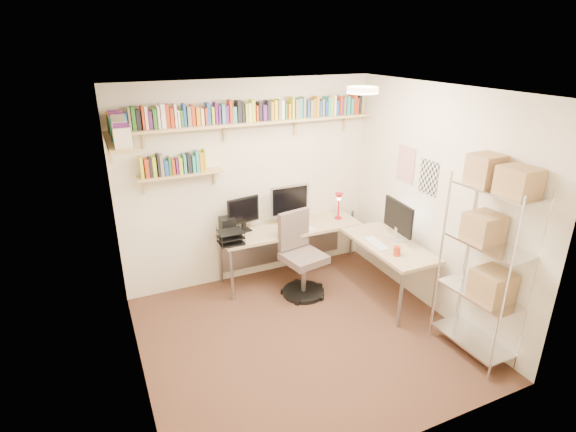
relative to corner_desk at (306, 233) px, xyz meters
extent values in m
plane|color=#47281E|center=(-0.53, -0.98, -0.69)|extent=(3.20, 3.20, 0.00)
cube|color=beige|center=(-0.53, 0.52, 0.56)|extent=(3.20, 0.04, 2.50)
cube|color=beige|center=(-2.13, -0.98, 0.56)|extent=(0.04, 3.00, 2.50)
cube|color=beige|center=(1.07, -0.98, 0.56)|extent=(0.04, 3.00, 2.50)
cube|color=beige|center=(-0.53, -2.48, 0.56)|extent=(3.20, 0.04, 2.50)
cube|color=white|center=(-0.53, -0.98, 1.81)|extent=(3.20, 3.00, 0.04)
cube|color=white|center=(1.06, -0.43, 0.86)|extent=(0.01, 0.30, 0.42)
cube|color=silver|center=(1.06, -0.83, 0.81)|extent=(0.01, 0.28, 0.38)
cylinder|color=#FFEAC6|center=(0.17, -0.78, 1.77)|extent=(0.30, 0.30, 0.06)
cube|color=tan|center=(-0.53, 0.40, 1.33)|extent=(3.05, 0.25, 0.03)
cube|color=tan|center=(-2.00, -0.03, 1.33)|extent=(0.25, 1.00, 0.03)
cube|color=tan|center=(-1.38, 0.42, 0.81)|extent=(0.95, 0.20, 0.02)
cube|color=tan|center=(-1.73, 0.46, 1.26)|extent=(0.03, 0.20, 0.20)
cube|color=tan|center=(-0.83, 0.46, 1.26)|extent=(0.03, 0.20, 0.20)
cube|color=tan|center=(0.07, 0.46, 1.26)|extent=(0.03, 0.20, 0.20)
cube|color=tan|center=(0.77, 0.46, 1.26)|extent=(0.03, 0.20, 0.20)
cube|color=gold|center=(-1.99, 0.40, 1.43)|extent=(0.02, 0.13, 0.18)
cube|color=#AD3417|center=(-1.95, 0.40, 1.44)|extent=(0.04, 0.13, 0.20)
cube|color=#1D499A|center=(-1.90, 0.40, 1.43)|extent=(0.04, 0.15, 0.18)
cube|color=gray|center=(-1.85, 0.40, 1.45)|extent=(0.02, 0.12, 0.23)
cube|color=#296A23|center=(-1.81, 0.40, 1.46)|extent=(0.04, 0.12, 0.24)
cube|color=black|center=(-1.77, 0.40, 1.44)|extent=(0.04, 0.12, 0.20)
cube|color=#AD3417|center=(-1.72, 0.40, 1.46)|extent=(0.02, 0.15, 0.24)
cube|color=white|center=(-1.69, 0.40, 1.46)|extent=(0.03, 0.12, 0.24)
cube|color=#541B65|center=(-1.65, 0.40, 1.43)|extent=(0.03, 0.13, 0.18)
cube|color=#296A23|center=(-1.60, 0.40, 1.44)|extent=(0.04, 0.14, 0.21)
cube|color=white|center=(-1.56, 0.40, 1.46)|extent=(0.02, 0.15, 0.23)
cube|color=white|center=(-1.52, 0.40, 1.46)|extent=(0.04, 0.12, 0.25)
cube|color=#AD3417|center=(-1.47, 0.40, 1.46)|extent=(0.04, 0.13, 0.24)
cube|color=#AD3417|center=(-1.43, 0.40, 1.44)|extent=(0.04, 0.12, 0.20)
cube|color=white|center=(-1.39, 0.40, 1.46)|extent=(0.02, 0.14, 0.24)
cube|color=white|center=(-1.36, 0.40, 1.43)|extent=(0.02, 0.14, 0.18)
cube|color=#296A23|center=(-1.33, 0.40, 1.43)|extent=(0.03, 0.14, 0.17)
cube|color=#1D499A|center=(-1.29, 0.40, 1.46)|extent=(0.03, 0.12, 0.24)
cube|color=gray|center=(-1.25, 0.40, 1.45)|extent=(0.04, 0.13, 0.21)
cube|color=#AD3417|center=(-1.20, 0.40, 1.45)|extent=(0.04, 0.13, 0.22)
cube|color=orange|center=(-1.15, 0.40, 1.44)|extent=(0.04, 0.12, 0.19)
cube|color=white|center=(-1.10, 0.40, 1.43)|extent=(0.03, 0.11, 0.18)
cube|color=#AD3417|center=(-1.06, 0.40, 1.43)|extent=(0.02, 0.15, 0.18)
cube|color=#1D499A|center=(-1.03, 0.40, 1.46)|extent=(0.04, 0.12, 0.23)
cube|color=gold|center=(-0.99, 0.40, 1.44)|extent=(0.03, 0.13, 0.19)
cube|color=#541B65|center=(-0.95, 0.40, 1.46)|extent=(0.03, 0.12, 0.23)
cube|color=#541B65|center=(-0.91, 0.40, 1.44)|extent=(0.02, 0.12, 0.20)
cube|color=teal|center=(-0.87, 0.40, 1.45)|extent=(0.04, 0.14, 0.21)
cube|color=#541B65|center=(-0.83, 0.40, 1.44)|extent=(0.04, 0.12, 0.19)
cube|color=#AD3417|center=(-0.78, 0.40, 1.47)|extent=(0.03, 0.12, 0.25)
cube|color=teal|center=(-0.74, 0.40, 1.43)|extent=(0.04, 0.12, 0.18)
cube|color=black|center=(-0.68, 0.40, 1.46)|extent=(0.04, 0.14, 0.24)
cube|color=black|center=(-0.64, 0.40, 1.46)|extent=(0.02, 0.12, 0.23)
cube|color=gold|center=(-0.60, 0.40, 1.44)|extent=(0.03, 0.13, 0.20)
cube|color=white|center=(-0.56, 0.40, 1.44)|extent=(0.03, 0.14, 0.21)
cube|color=gold|center=(-0.52, 0.40, 1.46)|extent=(0.04, 0.12, 0.24)
cube|color=#AD3417|center=(-0.47, 0.40, 1.43)|extent=(0.02, 0.12, 0.17)
cube|color=black|center=(-0.43, 0.40, 1.45)|extent=(0.04, 0.12, 0.21)
cube|color=#541B65|center=(-0.38, 0.40, 1.43)|extent=(0.04, 0.15, 0.18)
cube|color=black|center=(-0.33, 0.40, 1.45)|extent=(0.04, 0.14, 0.22)
cube|color=orange|center=(-0.29, 0.40, 1.44)|extent=(0.03, 0.13, 0.21)
cube|color=gold|center=(-0.24, 0.40, 1.45)|extent=(0.04, 0.14, 0.22)
cube|color=gray|center=(-0.20, 0.40, 1.45)|extent=(0.03, 0.13, 0.23)
cube|color=white|center=(-0.16, 0.40, 1.45)|extent=(0.04, 0.12, 0.22)
cube|color=#296A23|center=(-0.11, 0.40, 1.43)|extent=(0.02, 0.11, 0.18)
cube|color=orange|center=(-0.07, 0.40, 1.43)|extent=(0.03, 0.12, 0.17)
cube|color=gold|center=(-0.02, 0.40, 1.46)|extent=(0.03, 0.13, 0.24)
cube|color=gray|center=(0.02, 0.40, 1.45)|extent=(0.04, 0.15, 0.22)
cube|color=teal|center=(0.07, 0.40, 1.45)|extent=(0.04, 0.13, 0.23)
cube|color=gray|center=(0.12, 0.40, 1.46)|extent=(0.04, 0.12, 0.24)
cube|color=#1D499A|center=(0.17, 0.40, 1.44)|extent=(0.03, 0.14, 0.20)
cube|color=orange|center=(0.22, 0.40, 1.44)|extent=(0.03, 0.13, 0.20)
cube|color=gray|center=(0.26, 0.40, 1.45)|extent=(0.03, 0.12, 0.22)
cube|color=orange|center=(0.30, 0.40, 1.46)|extent=(0.04, 0.12, 0.24)
cube|color=#1D499A|center=(0.34, 0.40, 1.43)|extent=(0.03, 0.12, 0.18)
cube|color=gray|center=(0.38, 0.40, 1.44)|extent=(0.03, 0.12, 0.20)
cube|color=#1D499A|center=(0.41, 0.40, 1.43)|extent=(0.02, 0.15, 0.17)
cube|color=teal|center=(0.45, 0.40, 1.45)|extent=(0.04, 0.15, 0.22)
cube|color=gold|center=(0.50, 0.40, 1.45)|extent=(0.03, 0.11, 0.23)
cube|color=white|center=(0.53, 0.40, 1.46)|extent=(0.02, 0.15, 0.24)
cube|color=#1D499A|center=(0.57, 0.40, 1.43)|extent=(0.04, 0.12, 0.17)
cube|color=#AD3417|center=(0.62, 0.40, 1.45)|extent=(0.03, 0.15, 0.23)
cube|color=#541B65|center=(0.65, 0.40, 1.43)|extent=(0.02, 0.12, 0.18)
cube|color=gray|center=(0.68, 0.40, 1.45)|extent=(0.03, 0.11, 0.21)
cube|color=teal|center=(0.73, 0.40, 1.45)|extent=(0.04, 0.12, 0.22)
cube|color=teal|center=(0.78, 0.40, 1.44)|extent=(0.03, 0.14, 0.19)
cube|color=#AD3417|center=(0.82, 0.40, 1.46)|extent=(0.04, 0.15, 0.24)
cube|color=#AD3417|center=(0.86, 0.40, 1.44)|extent=(0.02, 0.15, 0.19)
cube|color=black|center=(0.90, 0.40, 1.46)|extent=(0.03, 0.15, 0.24)
cube|color=gold|center=(0.93, 0.40, 1.44)|extent=(0.02, 0.11, 0.19)
cube|color=white|center=(-2.00, -0.46, 1.43)|extent=(0.14, 0.03, 0.18)
cube|color=#541B65|center=(-2.00, -0.43, 1.45)|extent=(0.13, 0.03, 0.22)
cube|color=#1D499A|center=(-2.00, -0.38, 1.43)|extent=(0.11, 0.04, 0.18)
cube|color=white|center=(-2.00, -0.34, 1.44)|extent=(0.13, 0.04, 0.21)
cube|color=gold|center=(-2.00, -0.30, 1.43)|extent=(0.14, 0.03, 0.18)
cube|color=#541B65|center=(-2.00, -0.25, 1.43)|extent=(0.12, 0.04, 0.17)
cube|color=#296A23|center=(-2.00, -0.21, 1.43)|extent=(0.13, 0.04, 0.18)
cube|color=gray|center=(-2.00, -0.16, 1.46)|extent=(0.12, 0.04, 0.25)
cube|color=teal|center=(-2.00, -0.12, 1.45)|extent=(0.15, 0.02, 0.22)
cube|color=#1D499A|center=(-2.00, -0.08, 1.43)|extent=(0.12, 0.04, 0.17)
cube|color=#541B65|center=(-2.00, -0.04, 1.46)|extent=(0.13, 0.04, 0.25)
cube|color=orange|center=(-2.00, 0.01, 1.45)|extent=(0.14, 0.03, 0.21)
cube|color=#AD3417|center=(-2.00, 0.04, 1.46)|extent=(0.13, 0.03, 0.24)
cube|color=orange|center=(-2.00, 0.09, 1.45)|extent=(0.11, 0.04, 0.22)
cube|color=#541B65|center=(-2.00, 0.14, 1.44)|extent=(0.12, 0.03, 0.19)
cube|color=teal|center=(-2.00, 0.18, 1.44)|extent=(0.12, 0.02, 0.21)
cube|color=#541B65|center=(-2.00, 0.22, 1.46)|extent=(0.11, 0.03, 0.24)
cube|color=#296A23|center=(-2.00, 0.26, 1.44)|extent=(0.13, 0.04, 0.19)
cube|color=orange|center=(-2.00, 0.29, 1.45)|extent=(0.15, 0.03, 0.22)
cube|color=white|center=(-2.00, 0.33, 1.44)|extent=(0.13, 0.03, 0.21)
cube|color=gold|center=(-2.00, 0.37, 1.43)|extent=(0.13, 0.04, 0.17)
cube|color=gold|center=(-1.79, 0.42, 0.93)|extent=(0.03, 0.13, 0.23)
cube|color=#AD3417|center=(-1.74, 0.42, 0.92)|extent=(0.04, 0.13, 0.20)
cube|color=black|center=(-1.70, 0.42, 0.93)|extent=(0.03, 0.12, 0.22)
cube|color=gold|center=(-1.66, 0.42, 0.93)|extent=(0.04, 0.12, 0.22)
cube|color=black|center=(-1.61, 0.42, 0.94)|extent=(0.02, 0.14, 0.24)
cube|color=gray|center=(-1.58, 0.42, 0.94)|extent=(0.03, 0.13, 0.24)
cube|color=#1D499A|center=(-1.54, 0.42, 0.90)|extent=(0.04, 0.14, 0.17)
cube|color=#296A23|center=(-1.50, 0.42, 0.92)|extent=(0.03, 0.13, 0.20)
cube|color=#AD3417|center=(-1.46, 0.42, 0.90)|extent=(0.03, 0.14, 0.17)
cube|color=#541B65|center=(-1.42, 0.42, 0.90)|extent=(0.03, 0.11, 0.17)
cube|color=gold|center=(-1.38, 0.42, 0.91)|extent=(0.04, 0.13, 0.18)
cube|color=teal|center=(-1.33, 0.42, 0.93)|extent=(0.03, 0.15, 0.22)
cube|color=black|center=(-1.28, 0.42, 0.92)|extent=(0.04, 0.13, 0.21)
cube|color=teal|center=(-1.23, 0.42, 0.91)|extent=(0.03, 0.14, 0.19)
cube|color=teal|center=(-1.19, 0.42, 0.93)|extent=(0.04, 0.13, 0.23)
cube|color=orange|center=(-1.14, 0.42, 0.93)|extent=(0.04, 0.14, 0.22)
cube|color=gold|center=(-1.10, 0.42, 0.94)|extent=(0.02, 0.12, 0.25)
cube|color=tan|center=(-0.11, 0.24, -0.01)|extent=(1.81, 0.57, 0.04)
cube|color=tan|center=(0.73, -0.68, -0.01)|extent=(0.57, 1.24, 0.04)
cylinder|color=gray|center=(-0.97, 0.00, -0.36)|extent=(0.04, 0.04, 0.67)
cylinder|color=gray|center=(-0.97, 0.48, -0.36)|extent=(0.04, 0.04, 0.67)
cylinder|color=gray|center=(0.97, 0.48, -0.36)|extent=(0.04, 0.04, 0.67)
cylinder|color=gray|center=(0.49, -1.25, -0.36)|extent=(0.04, 0.04, 0.67)
cylinder|color=gray|center=(0.97, -1.25, -0.36)|extent=(0.04, 0.04, 0.67)
cube|color=gray|center=(-0.11, 0.49, -0.31)|extent=(1.71, 0.02, 0.52)
cube|color=silver|center=(-0.07, 0.35, 0.32)|extent=(0.52, 0.03, 0.40)
cube|color=black|center=(-0.07, 0.34, 0.32)|extent=(0.47, 0.00, 0.34)
cube|color=black|center=(-0.68, 0.35, 0.29)|extent=(0.42, 0.03, 0.32)
cube|color=black|center=(0.86, -0.64, 0.30)|extent=(0.03, 0.55, 0.36)
cube|color=white|center=(0.84, -0.64, 0.30)|extent=(0.00, 0.50, 0.31)
cube|color=white|center=(-0.07, 0.07, 0.02)|extent=(0.40, 0.12, 0.01)
cube|color=white|center=(0.59, -0.64, 0.02)|extent=(0.12, 0.38, 0.01)
cylinder|color=red|center=(0.59, 0.24, 0.02)|extent=(0.10, 0.10, 0.02)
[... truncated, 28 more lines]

